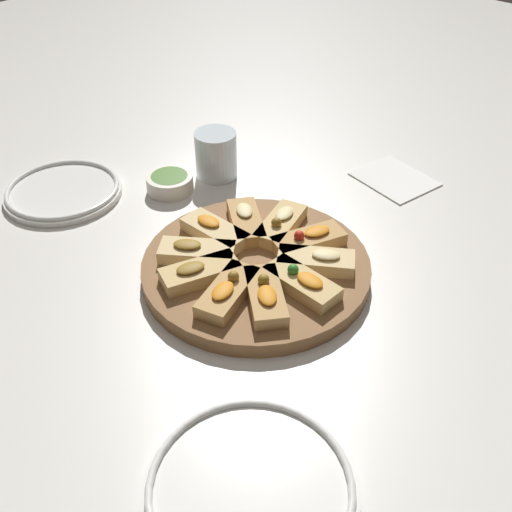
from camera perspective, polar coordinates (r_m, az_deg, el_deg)
name	(u,v)px	position (r m, az deg, el deg)	size (l,w,h in m)	color
ground_plane	(256,274)	(0.84, 0.00, -1.69)	(3.00, 3.00, 0.00)	silver
serving_board	(256,268)	(0.84, 0.00, -1.10)	(0.32, 0.32, 0.02)	brown
focaccia_slice_0	(301,283)	(0.78, 4.32, -2.58)	(0.11, 0.04, 0.03)	#DBB775
focaccia_slice_1	(316,261)	(0.82, 5.78, -0.45)	(0.11, 0.10, 0.03)	#E5C689
focaccia_slice_2	(309,240)	(0.85, 5.04, 1.52)	(0.08, 0.11, 0.03)	tan
focaccia_slice_3	(281,224)	(0.88, 2.37, 3.06)	(0.07, 0.11, 0.03)	#DBB775
focaccia_slice_4	(246,221)	(0.89, -0.98, 3.33)	(0.11, 0.10, 0.03)	tan
focaccia_slice_5	(213,232)	(0.87, -4.08, 2.33)	(0.11, 0.05, 0.03)	#E5C689
focaccia_slice_6	(196,252)	(0.83, -5.70, 0.41)	(0.11, 0.10, 0.03)	#E5C689
focaccia_slice_7	(200,272)	(0.80, -5.39, -1.56)	(0.08, 0.11, 0.03)	#DBB775
focaccia_slice_8	(228,291)	(0.77, -2.70, -3.38)	(0.07, 0.11, 0.03)	tan
focaccia_slice_9	(265,295)	(0.76, 0.91, -3.76)	(0.11, 0.10, 0.03)	tan
plate_left	(250,488)	(0.62, -0.54, -21.20)	(0.21, 0.21, 0.02)	white
plate_right	(63,191)	(1.05, -17.90, 5.93)	(0.19, 0.19, 0.02)	white
water_glass	(216,155)	(1.05, -3.83, 9.61)	(0.07, 0.07, 0.08)	silver
napkin_stack	(396,179)	(1.08, 13.17, 7.17)	(0.12, 0.11, 0.01)	white
dipping_bowl	(170,182)	(1.02, -8.21, 6.96)	(0.08, 0.08, 0.03)	silver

